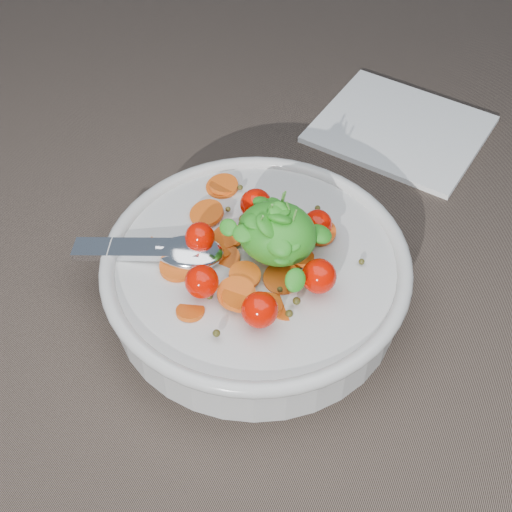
% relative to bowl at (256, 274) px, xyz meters
% --- Properties ---
extents(ground, '(6.00, 6.00, 0.00)m').
position_rel_bowl_xyz_m(ground, '(0.01, 0.02, -0.03)').
color(ground, brown).
rests_on(ground, ground).
extents(bowl, '(0.25, 0.24, 0.10)m').
position_rel_bowl_xyz_m(bowl, '(0.00, 0.00, 0.00)').
color(bowl, silver).
rests_on(bowl, ground).
extents(napkin, '(0.18, 0.16, 0.01)m').
position_rel_bowl_xyz_m(napkin, '(0.05, 0.25, -0.02)').
color(napkin, white).
rests_on(napkin, ground).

